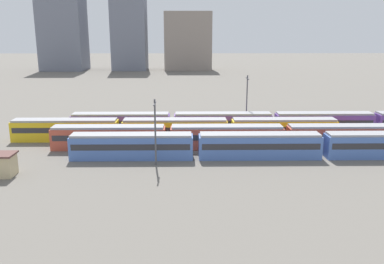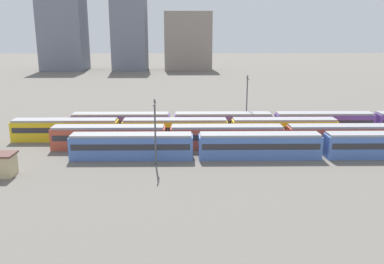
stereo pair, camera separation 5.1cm
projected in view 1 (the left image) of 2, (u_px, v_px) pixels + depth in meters
name	position (u px, v px, depth m)	size (l,w,h in m)	color
ground_plane	(125.00, 144.00, 67.14)	(600.00, 600.00, 0.00)	#666059
train_track_1	(227.00, 137.00, 64.40)	(55.80, 3.06, 3.75)	#BC4C38
train_track_2	(175.00, 129.00, 69.32)	(55.80, 3.06, 3.75)	yellow
train_track_3	(273.00, 122.00, 74.63)	(74.70, 3.06, 3.75)	#6B429E
catenary_pole_0	(155.00, 129.00, 55.27)	(0.24, 3.20, 9.40)	#4C4C51
catenary_pole_1	(247.00, 99.00, 76.71)	(0.24, 3.20, 10.32)	#4C4C51
signal_hut	(1.00, 165.00, 51.89)	(3.60, 3.00, 3.04)	#C6B284
distant_building_0	(63.00, 31.00, 195.07)	(20.50, 18.03, 37.34)	slate
distant_building_1	(129.00, 28.00, 195.15)	(16.47, 15.24, 40.51)	slate
distant_building_2	(188.00, 41.00, 197.06)	(22.96, 12.92, 28.02)	gray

